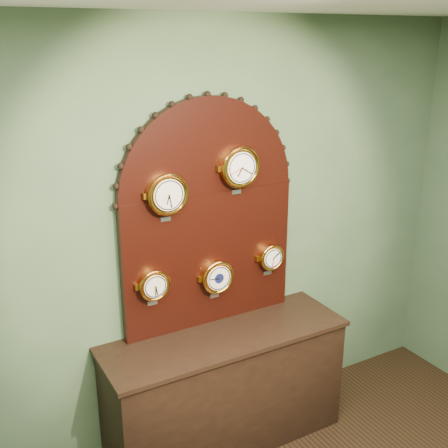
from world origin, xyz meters
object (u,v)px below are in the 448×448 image
barometer (217,277)px  tide_clock (271,257)px  shop_counter (225,390)px  arabic_clock (239,167)px  roman_clock (167,194)px  hygrometer (154,285)px  display_board (209,208)px

barometer → tide_clock: (0.42, 0.00, 0.05)m
shop_counter → arabic_clock: 1.51m
roman_clock → arabic_clock: (0.50, -0.00, 0.11)m
barometer → arabic_clock: bearing=-0.3°
roman_clock → hygrometer: 0.57m
barometer → tide_clock: size_ratio=1.17×
tide_clock → barometer: bearing=-179.8°
display_board → barometer: 0.46m
shop_counter → barometer: size_ratio=5.73×
display_board → hygrometer: 0.59m
roman_clock → hygrometer: (-0.11, 0.00, -0.56)m
shop_counter → tide_clock: 0.95m
roman_clock → shop_counter: bearing=-26.1°
barometer → display_board: bearing=107.4°
shop_counter → tide_clock: bearing=19.2°
hygrometer → barometer: bearing=-0.1°
hygrometer → barometer: hygrometer is taller
arabic_clock → tide_clock: arabic_clock is taller
hygrometer → tide_clock: size_ratio=1.06×
arabic_clock → hygrometer: size_ratio=1.27×
tide_clock → shop_counter: bearing=-160.8°
shop_counter → tide_clock: size_ratio=6.72×
barometer → tide_clock: tide_clock is taller
roman_clock → arabic_clock: arabic_clock is taller
display_board → arabic_clock: bearing=-20.1°
display_board → arabic_clock: size_ratio=4.81×
arabic_clock → barometer: arabic_clock is taller
shop_counter → arabic_clock: bearing=39.5°
hygrometer → tide_clock: bearing=0.0°
roman_clock → tide_clock: roman_clock is taller
roman_clock → hygrometer: roman_clock is taller
hygrometer → tide_clock: (0.86, 0.00, 0.01)m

